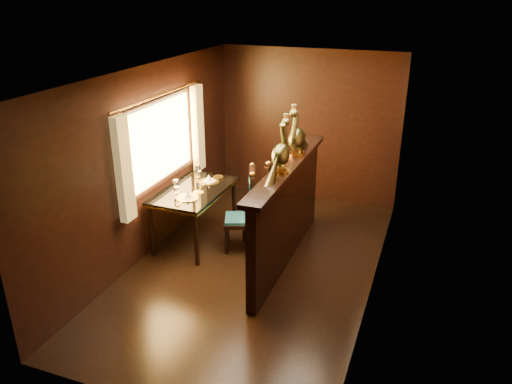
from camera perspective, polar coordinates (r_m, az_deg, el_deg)
ground at (r=6.61m, az=-0.11°, el=-8.47°), size 5.00×5.00×0.00m
room_shell at (r=5.99m, az=-0.83°, el=4.82°), size 3.04×5.04×2.52m
partition at (r=6.43m, az=3.50°, el=-2.24°), size 0.26×2.70×1.36m
dining_table at (r=6.98m, az=-7.10°, el=-0.21°), size 0.84×1.36×1.00m
chair_left at (r=6.77m, az=-1.00°, el=-1.71°), size 0.56×0.57×1.20m
chair_right at (r=6.91m, az=1.67°, el=-0.73°), size 0.56×0.58×1.30m
peacock_left at (r=5.80m, az=2.87°, el=5.39°), size 0.21×0.57×0.67m
peacock_right at (r=6.41m, az=4.71°, el=7.21°), size 0.22×0.60×0.71m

